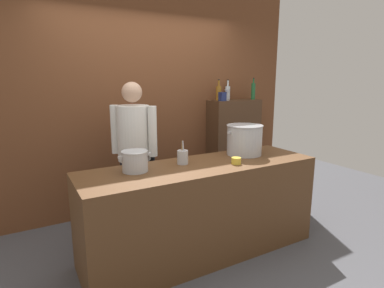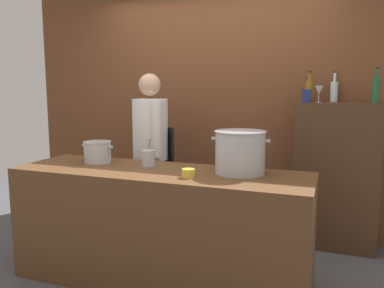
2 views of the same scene
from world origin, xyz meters
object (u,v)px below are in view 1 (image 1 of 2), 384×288
at_px(spice_tin_navy, 222,97).
at_px(utensil_crock, 183,157).
at_px(wine_glass_wide, 227,93).
at_px(chef, 134,148).
at_px(wine_bottle_clear, 228,92).
at_px(butter_jar, 236,161).
at_px(stockpot_large, 244,140).
at_px(wine_bottle_amber, 219,93).
at_px(wine_bottle_green, 253,91).
at_px(stockpot_small, 135,161).

bearing_deg(spice_tin_navy, utensil_crock, -139.09).
xyz_separation_m(wine_glass_wide, spice_tin_navy, (-0.10, -0.04, -0.05)).
xyz_separation_m(chef, wine_bottle_clear, (1.64, 0.60, 0.53)).
xyz_separation_m(utensil_crock, spice_tin_navy, (1.13, 0.98, 0.48)).
relative_size(utensil_crock, wine_glass_wide, 1.47).
height_order(butter_jar, spice_tin_navy, spice_tin_navy).
xyz_separation_m(stockpot_large, wine_bottle_amber, (0.40, 1.08, 0.44)).
bearing_deg(wine_bottle_green, wine_bottle_clear, 156.23).
xyz_separation_m(stockpot_small, butter_jar, (0.91, -0.24, -0.06)).
height_order(wine_bottle_green, wine_glass_wide, wine_bottle_green).
bearing_deg(wine_glass_wide, spice_tin_navy, -159.74).
relative_size(stockpot_large, wine_glass_wide, 2.84).
relative_size(chef, butter_jar, 18.00).
xyz_separation_m(stockpot_large, spice_tin_navy, (0.39, 0.97, 0.39)).
xyz_separation_m(chef, butter_jar, (0.71, -0.84, -0.03)).
bearing_deg(stockpot_small, butter_jar, -14.99).
bearing_deg(wine_glass_wide, utensil_crock, -140.50).
relative_size(stockpot_large, spice_tin_navy, 3.67).
distance_m(wine_glass_wide, spice_tin_navy, 0.12).
distance_m(chef, utensil_crock, 0.65).
height_order(stockpot_large, wine_bottle_amber, wine_bottle_amber).
bearing_deg(chef, stockpot_large, -162.00).
bearing_deg(spice_tin_navy, stockpot_large, -111.77).
distance_m(chef, wine_bottle_clear, 1.82).
relative_size(chef, stockpot_small, 5.63).
bearing_deg(stockpot_large, butter_jar, -139.17).
relative_size(chef, wine_glass_wide, 10.76).
height_order(wine_bottle_amber, wine_glass_wide, wine_bottle_amber).
bearing_deg(butter_jar, spice_tin_navy, 60.66).
distance_m(chef, spice_tin_navy, 1.53).
bearing_deg(wine_glass_wide, wine_bottle_amber, 141.02).
bearing_deg(stockpot_small, wine_bottle_clear, 33.01).
height_order(chef, stockpot_large, chef).
height_order(stockpot_small, wine_glass_wide, wine_glass_wide).
height_order(butter_jar, wine_bottle_clear, wine_bottle_clear).
bearing_deg(wine_bottle_clear, butter_jar, -122.84).
height_order(utensil_crock, spice_tin_navy, spice_tin_navy).
relative_size(chef, spice_tin_navy, 13.90).
height_order(stockpot_small, wine_bottle_amber, wine_bottle_amber).
distance_m(stockpot_large, wine_bottle_green, 1.48).
bearing_deg(utensil_crock, stockpot_small, -178.75).
distance_m(butter_jar, wine_bottle_amber, 1.62).
height_order(utensil_crock, wine_glass_wide, wine_glass_wide).
bearing_deg(butter_jar, utensil_crock, 149.88).
distance_m(stockpot_large, butter_jar, 0.42).
bearing_deg(chef, spice_tin_navy, -116.72).
height_order(stockpot_small, utensil_crock, utensil_crock).
relative_size(chef, wine_bottle_green, 5.34).
bearing_deg(wine_glass_wide, stockpot_large, -116.01).
bearing_deg(wine_bottle_amber, wine_bottle_green, -6.08).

